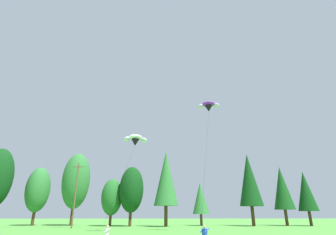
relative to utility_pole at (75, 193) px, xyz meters
name	(u,v)px	position (x,y,z in m)	size (l,w,h in m)	color
treeline_tree_b	(38,190)	(-11.65, 10.24, 1.43)	(5.07, 5.07, 12.12)	#472D19
treeline_tree_c	(76,181)	(-3.35, 9.79, 3.32)	(5.91, 5.91, 15.24)	#472D19
treeline_tree_d	(112,197)	(5.16, 7.78, -0.26)	(4.32, 4.32, 9.33)	#472D19
treeline_tree_e	(131,189)	(9.33, 6.74, 1.22)	(4.98, 4.98, 11.76)	#472D19
treeline_tree_f	(166,178)	(16.51, 5.49, 3.41)	(4.87, 4.87, 14.86)	#472D19
treeline_tree_g	(200,198)	(24.02, 9.47, -0.40)	(3.53, 3.53, 8.79)	#472D19
treeline_tree_h	(249,180)	(34.39, 7.41, 3.35)	(4.85, 4.85, 14.77)	#472D19
treeline_tree_i	(282,188)	(41.90, 8.88, 1.75)	(4.29, 4.29, 12.21)	#472D19
treeline_tree_j	(306,191)	(46.44, 7.89, 1.01)	(4.03, 4.03, 11.03)	#472D19
utility_pole	(75,193)	(0.00, 0.00, 0.00)	(2.20, 0.26, 11.27)	brown
kite_flyer_near	(107,234)	(11.52, -26.52, -4.91)	(0.64, 0.66, 1.69)	#4C4C51
kite_flyer_mid	(205,235)	(19.35, -26.72, -4.91)	(0.75, 0.76, 1.69)	navy
parafoil_kite_high_white	(135,140)	(11.57, -9.89, 7.40)	(3.96, 17.70, 12.62)	white
parafoil_kite_mid_purple	(209,106)	(23.25, -10.49, 12.89)	(6.00, 17.24, 18.09)	purple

